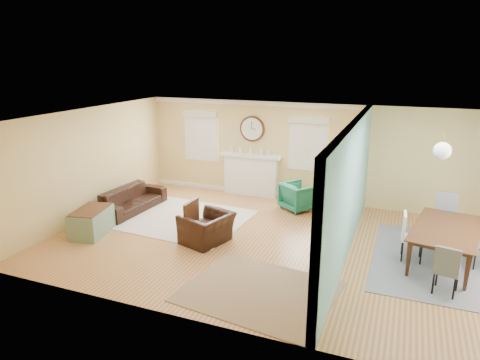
% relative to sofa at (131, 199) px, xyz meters
% --- Properties ---
extents(floor, '(9.00, 9.00, 0.00)m').
position_rel_sofa_xyz_m(floor, '(3.84, -0.59, -0.29)').
color(floor, '#976032').
rests_on(floor, ground).
extents(wall_back, '(9.00, 0.02, 2.60)m').
position_rel_sofa_xyz_m(wall_back, '(3.84, 2.41, 1.01)').
color(wall_back, '#E3C56E').
rests_on(wall_back, ground).
extents(wall_front, '(9.00, 0.02, 2.60)m').
position_rel_sofa_xyz_m(wall_front, '(3.84, -3.59, 1.01)').
color(wall_front, '#E3C56E').
rests_on(wall_front, ground).
extents(wall_left, '(0.02, 6.00, 2.60)m').
position_rel_sofa_xyz_m(wall_left, '(-0.66, -0.59, 1.01)').
color(wall_left, '#E3C56E').
rests_on(wall_left, ground).
extents(ceiling, '(9.00, 6.00, 0.02)m').
position_rel_sofa_xyz_m(ceiling, '(3.84, -0.59, 2.31)').
color(ceiling, white).
rests_on(ceiling, wall_back).
extents(partition, '(0.17, 6.00, 2.60)m').
position_rel_sofa_xyz_m(partition, '(5.36, -0.31, 1.07)').
color(partition, '#E3C56E').
rests_on(partition, ground).
extents(fireplace, '(1.70, 0.30, 1.17)m').
position_rel_sofa_xyz_m(fireplace, '(2.34, 2.29, 0.31)').
color(fireplace, white).
rests_on(fireplace, ground).
extents(wall_clock, '(0.70, 0.07, 0.70)m').
position_rel_sofa_xyz_m(wall_clock, '(2.34, 2.38, 1.56)').
color(wall_clock, '#452713').
rests_on(wall_clock, wall_back).
extents(window_left, '(1.05, 0.13, 1.42)m').
position_rel_sofa_xyz_m(window_left, '(0.79, 2.36, 1.37)').
color(window_left, white).
rests_on(window_left, wall_back).
extents(window_right, '(1.05, 0.13, 1.42)m').
position_rel_sofa_xyz_m(window_right, '(3.89, 2.36, 1.37)').
color(window_right, white).
rests_on(window_right, wall_back).
extents(pendant, '(0.30, 0.30, 0.55)m').
position_rel_sofa_xyz_m(pendant, '(6.84, -0.59, 1.91)').
color(pendant, gold).
rests_on(pendant, ceiling).
extents(rug_cream, '(3.00, 2.64, 0.02)m').
position_rel_sofa_xyz_m(rug_cream, '(1.51, -0.05, -0.28)').
color(rug_cream, silver).
rests_on(rug_cream, floor).
extents(rug_jute, '(2.62, 2.24, 0.01)m').
position_rel_sofa_xyz_m(rug_jute, '(4.26, -2.49, -0.28)').
color(rug_jute, '#9B7F60').
rests_on(rug_jute, floor).
extents(rug_grey, '(2.57, 3.21, 0.01)m').
position_rel_sofa_xyz_m(rug_grey, '(7.16, -0.25, -0.28)').
color(rug_grey, slate).
rests_on(rug_grey, floor).
extents(sofa, '(0.90, 2.04, 0.58)m').
position_rel_sofa_xyz_m(sofa, '(0.00, 0.00, 0.00)').
color(sofa, black).
rests_on(sofa, floor).
extents(eames_chair, '(1.10, 1.18, 0.63)m').
position_rel_sofa_xyz_m(eames_chair, '(2.60, -1.04, 0.02)').
color(eames_chair, black).
rests_on(eames_chair, floor).
extents(green_chair, '(1.05, 1.05, 0.69)m').
position_rel_sofa_xyz_m(green_chair, '(3.88, 1.61, 0.06)').
color(green_chair, '#19634E').
rests_on(green_chair, floor).
extents(trunk, '(0.80, 1.10, 0.57)m').
position_rel_sofa_xyz_m(trunk, '(0.08, -1.56, -0.01)').
color(trunk, gray).
rests_on(trunk, floor).
extents(credenza, '(0.50, 1.46, 0.80)m').
position_rel_sofa_xyz_m(credenza, '(5.01, 1.09, 0.11)').
color(credenza, olive).
rests_on(credenza, floor).
extents(tv, '(0.14, 1.02, 0.58)m').
position_rel_sofa_xyz_m(tv, '(5.00, 1.09, 0.80)').
color(tv, black).
rests_on(tv, credenza).
extents(garden_stool, '(0.31, 0.31, 0.46)m').
position_rel_sofa_xyz_m(garden_stool, '(5.00, 0.03, -0.06)').
color(garden_stool, white).
rests_on(garden_stool, floor).
extents(potted_plant, '(0.44, 0.39, 0.45)m').
position_rel_sofa_xyz_m(potted_plant, '(5.00, 0.03, 0.39)').
color(potted_plant, '#337F33').
rests_on(potted_plant, garden_stool).
extents(dining_table, '(1.47, 2.17, 0.70)m').
position_rel_sofa_xyz_m(dining_table, '(7.16, -0.25, 0.06)').
color(dining_table, '#452713').
rests_on(dining_table, floor).
extents(dining_chair_n, '(0.47, 0.47, 0.99)m').
position_rel_sofa_xyz_m(dining_chair_n, '(7.20, 0.94, 0.29)').
color(dining_chair_n, slate).
rests_on(dining_chair_n, floor).
extents(dining_chair_s, '(0.46, 0.46, 0.86)m').
position_rel_sofa_xyz_m(dining_chair_s, '(7.09, -1.40, 0.22)').
color(dining_chair_s, slate).
rests_on(dining_chair_s, floor).
extents(dining_chair_w, '(0.42, 0.42, 0.92)m').
position_rel_sofa_xyz_m(dining_chair_w, '(6.56, -0.33, 0.25)').
color(dining_chair_w, white).
rests_on(dining_chair_w, floor).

